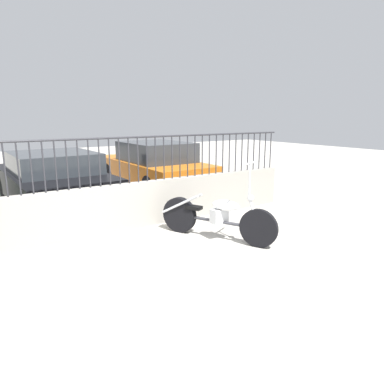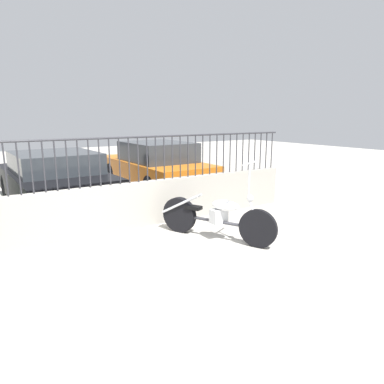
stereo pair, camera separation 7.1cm
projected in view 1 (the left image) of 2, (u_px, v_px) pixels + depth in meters
The scene contains 6 objects.
ground_plane at pixel (152, 287), 4.23m from camera, with size 40.00×40.00×0.00m, color #ADA89E.
low_wall at pixel (92, 212), 5.99m from camera, with size 8.87×0.18×0.86m.
fence_railing at pixel (89, 155), 5.78m from camera, with size 8.87×0.04×0.85m.
motorcycle_dark_grey at pixel (211, 216), 5.87m from camera, with size 1.05×1.98×1.37m.
car_black at pixel (53, 179), 7.91m from camera, with size 2.06×4.25×1.28m.
car_orange at pixel (154, 165), 9.92m from camera, with size 1.85×4.32×1.36m.
Camera 1 is at (-1.72, -3.51, 2.06)m, focal length 32.00 mm.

